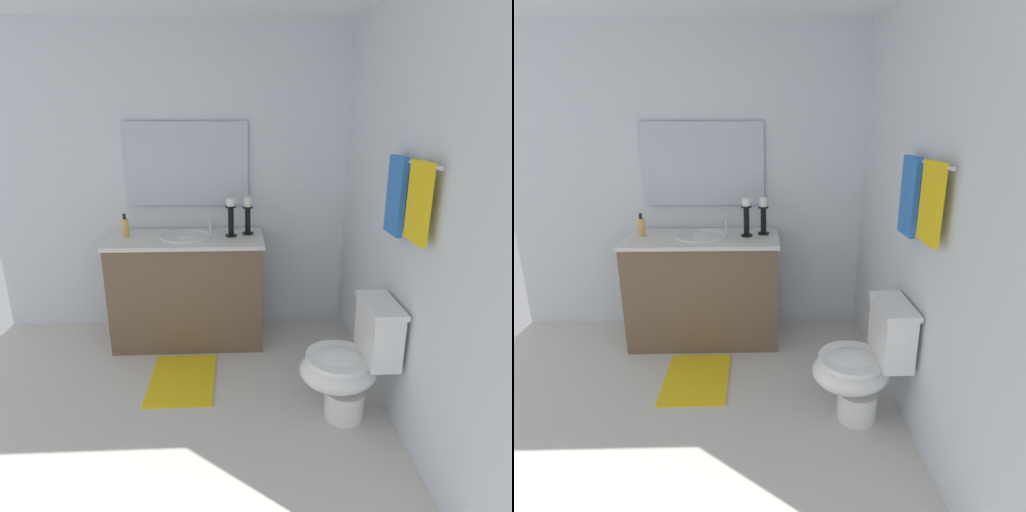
# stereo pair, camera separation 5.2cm
# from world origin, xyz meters

# --- Properties ---
(floor) EXTENTS (2.58, 2.93, 0.02)m
(floor) POSITION_xyz_m (0.00, 0.00, -0.01)
(floor) COLOR beige
(floor) RESTS_ON ground
(wall_back) EXTENTS (2.58, 0.04, 2.45)m
(wall_back) POSITION_xyz_m (0.00, 1.46, 1.23)
(wall_back) COLOR silver
(wall_back) RESTS_ON ground
(wall_left) EXTENTS (0.04, 2.93, 2.45)m
(wall_left) POSITION_xyz_m (-1.29, 0.00, 1.23)
(wall_left) COLOR silver
(wall_left) RESTS_ON ground
(vanity_cabinet) EXTENTS (0.58, 1.20, 0.86)m
(vanity_cabinet) POSITION_xyz_m (-0.97, 0.14, 0.43)
(vanity_cabinet) COLOR brown
(vanity_cabinet) RESTS_ON ground
(sink_basin) EXTENTS (0.40, 0.40, 0.24)m
(sink_basin) POSITION_xyz_m (-0.97, 0.14, 0.83)
(sink_basin) COLOR white
(sink_basin) RESTS_ON vanity_cabinet
(mirror) EXTENTS (0.02, 0.98, 0.66)m
(mirror) POSITION_xyz_m (-1.25, 0.14, 1.39)
(mirror) COLOR silver
(candle_holder_tall) EXTENTS (0.09, 0.09, 0.30)m
(candle_holder_tall) POSITION_xyz_m (-1.04, 0.62, 1.02)
(candle_holder_tall) COLOR black
(candle_holder_tall) RESTS_ON vanity_cabinet
(candle_holder_short) EXTENTS (0.09, 0.09, 0.30)m
(candle_holder_short) POSITION_xyz_m (-0.98, 0.49, 1.02)
(candle_holder_short) COLOR black
(candle_holder_short) RESTS_ON vanity_cabinet
(soap_bottle) EXTENTS (0.06, 0.06, 0.18)m
(soap_bottle) POSITION_xyz_m (-1.00, -0.33, 0.94)
(soap_bottle) COLOR #E5B259
(soap_bottle) RESTS_ON vanity_cabinet
(toilet) EXTENTS (0.39, 0.54, 0.75)m
(toilet) POSITION_xyz_m (0.08, 1.18, 0.37)
(toilet) COLOR white
(toilet) RESTS_ON ground
(towel_bar) EXTENTS (0.59, 0.02, 0.02)m
(towel_bar) POSITION_xyz_m (0.14, 1.40, 1.53)
(towel_bar) COLOR silver
(towel_near_vanity) EXTENTS (0.21, 0.03, 0.42)m
(towel_near_vanity) POSITION_xyz_m (-0.00, 1.39, 1.34)
(towel_near_vanity) COLOR blue
(towel_near_vanity) RESTS_ON towel_bar
(towel_center) EXTENTS (0.21, 0.03, 0.38)m
(towel_center) POSITION_xyz_m (0.29, 1.39, 1.36)
(towel_center) COLOR yellow
(towel_center) RESTS_ON towel_bar
(bath_mat) EXTENTS (0.60, 0.44, 0.02)m
(bath_mat) POSITION_xyz_m (-0.34, 0.14, 0.01)
(bath_mat) COLOR yellow
(bath_mat) RESTS_ON ground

